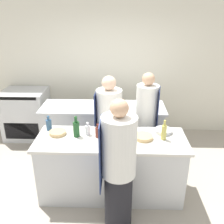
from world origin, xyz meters
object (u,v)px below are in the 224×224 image
(oven_range, at_px, (27,114))
(bottle_cooking_oil, at_px, (164,132))
(bottle_olive_oil, at_px, (88,130))
(bottle_sauce, at_px, (76,129))
(bottle_wine, at_px, (98,132))
(chef_at_pass_far, at_px, (109,127))
(bowl_ceramic_blue, at_px, (163,131))
(bowl_mixing_large, at_px, (143,137))
(bowl_prep_small, at_px, (58,133))
(chef_at_prep_near, at_px, (118,169))
(bottle_vinegar, at_px, (49,124))
(chef_at_stove, at_px, (146,122))

(oven_range, bearing_deg, bottle_cooking_oil, -33.80)
(bottle_olive_oil, xyz_separation_m, bottle_sauce, (-0.15, -0.05, 0.05))
(bottle_cooking_oil, relative_size, bottle_sauce, 0.95)
(bottle_wine, distance_m, bottle_cooking_oil, 0.90)
(bottle_wine, bearing_deg, chef_at_pass_far, 75.52)
(bottle_cooking_oil, bearing_deg, bowl_ceramic_blue, 81.91)
(bowl_mixing_large, relative_size, bowl_prep_small, 1.09)
(chef_at_prep_near, bearing_deg, bottle_olive_oil, 31.79)
(bowl_mixing_large, bearing_deg, bowl_prep_small, 176.12)
(bowl_ceramic_blue, bearing_deg, bottle_wine, -169.83)
(bottle_sauce, bearing_deg, bottle_wine, -3.32)
(bottle_vinegar, bearing_deg, bottle_sauce, -22.65)
(bottle_vinegar, relative_size, bottle_wine, 1.10)
(chef_at_prep_near, bearing_deg, bottle_vinegar, 50.79)
(bottle_olive_oil, xyz_separation_m, bottle_wine, (0.15, -0.07, 0.01))
(oven_range, bearing_deg, bottle_olive_oil, -46.92)
(chef_at_pass_far, height_order, bottle_sauce, chef_at_pass_far)
(chef_at_pass_far, distance_m, bottle_olive_oil, 0.54)
(bottle_olive_oil, distance_m, bottle_wine, 0.17)
(bottle_sauce, xyz_separation_m, bowl_ceramic_blue, (1.23, 0.15, -0.09))
(bottle_vinegar, xyz_separation_m, bowl_mixing_large, (1.37, -0.22, -0.06))
(bottle_sauce, bearing_deg, bowl_mixing_large, -2.16)
(bowl_prep_small, bearing_deg, bottle_cooking_oil, -3.62)
(chef_at_prep_near, bearing_deg, oven_range, 40.33)
(chef_at_stove, distance_m, bowl_ceramic_blue, 0.55)
(bowl_ceramic_blue, bearing_deg, bowl_prep_small, -176.11)
(bottle_sauce, height_order, bowl_mixing_large, bottle_sauce)
(bottle_sauce, distance_m, bowl_ceramic_blue, 1.24)
(oven_range, height_order, bottle_vinegar, bottle_vinegar)
(bowl_mixing_large, distance_m, bowl_prep_small, 1.21)
(bottle_cooking_oil, xyz_separation_m, bowl_ceramic_blue, (0.03, 0.20, -0.09))
(chef_at_pass_far, bearing_deg, bottle_sauce, 140.12)
(chef_at_prep_near, xyz_separation_m, bottle_cooking_oil, (0.61, 0.63, 0.17))
(bowl_ceramic_blue, bearing_deg, bottle_vinegar, 178.88)
(bottle_vinegar, bearing_deg, chef_at_pass_far, 19.36)
(bottle_olive_oil, xyz_separation_m, bottle_vinegar, (-0.59, 0.13, 0.01))
(chef_at_prep_near, distance_m, bottle_olive_oil, 0.86)
(bottle_cooking_oil, bearing_deg, bottle_wine, 178.13)
(bottle_wine, xyz_separation_m, bowl_mixing_large, (0.63, -0.02, -0.05))
(chef_at_pass_far, height_order, bowl_mixing_large, chef_at_pass_far)
(chef_at_pass_far, relative_size, bottle_cooking_oil, 5.75)
(bottle_vinegar, bearing_deg, bowl_mixing_large, -9.04)
(bottle_vinegar, distance_m, bottle_sauce, 0.47)
(chef_at_stove, xyz_separation_m, bottle_cooking_oil, (0.16, -0.70, 0.19))
(oven_range, relative_size, bottle_sauce, 3.35)
(chef_at_stove, xyz_separation_m, bottle_sauce, (-1.04, -0.65, 0.19))
(oven_range, distance_m, bowl_ceramic_blue, 3.03)
(bottle_sauce, bearing_deg, bowl_prep_small, 170.47)
(bottle_wine, bearing_deg, bottle_sauce, 176.68)
(bottle_vinegar, relative_size, bowl_mixing_large, 0.85)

